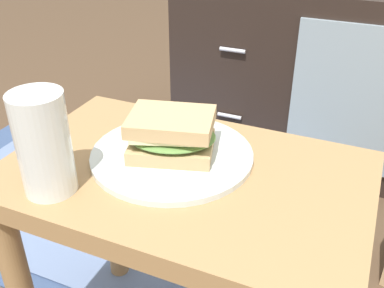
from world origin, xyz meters
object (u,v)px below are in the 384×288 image
object	(u,v)px
plate	(172,155)
beer_glass	(44,147)
tv_cabinet	(329,74)
sandwich_front	(171,134)

from	to	relation	value
plate	beer_glass	distance (m)	0.20
beer_glass	tv_cabinet	bearing A→B (deg)	76.73
plate	sandwich_front	xyz separation A→B (m)	(0.00, 0.00, 0.04)
tv_cabinet	plate	distance (m)	0.95
tv_cabinet	beer_glass	world-z (taller)	beer_glass
sandwich_front	plate	bearing A→B (deg)	0.00
tv_cabinet	sandwich_front	xyz separation A→B (m)	(-0.13, -0.92, 0.21)
tv_cabinet	plate	bearing A→B (deg)	-98.01
tv_cabinet	beer_glass	size ratio (longest dim) A/B	6.42
tv_cabinet	sandwich_front	bearing A→B (deg)	-98.01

